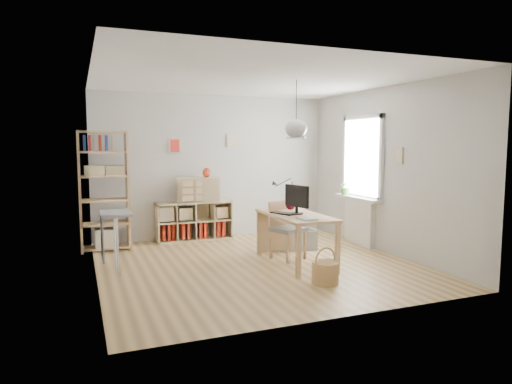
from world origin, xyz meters
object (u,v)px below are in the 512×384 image
object	(u,v)px
storage_chest	(295,235)
drawer_chest	(198,190)
cube_shelf	(193,224)
desk	(295,220)
tall_bookshelf	(104,186)
chair	(285,226)
monitor	(297,198)

from	to	relation	value
storage_chest	drawer_chest	size ratio (longest dim) A/B	1.05
cube_shelf	drawer_chest	size ratio (longest dim) A/B	1.81
storage_chest	desk	bearing A→B (deg)	-107.35
tall_bookshelf	storage_chest	world-z (taller)	tall_bookshelf
cube_shelf	storage_chest	xyz separation A→B (m)	(1.48, -1.30, -0.08)
cube_shelf	chair	size ratio (longest dim) A/B	1.57
storage_chest	monitor	world-z (taller)	monitor
desk	chair	bearing A→B (deg)	90.74
desk	storage_chest	world-z (taller)	desk
storage_chest	chair	bearing A→B (deg)	-119.51
desk	storage_chest	bearing A→B (deg)	63.61
cube_shelf	monitor	distance (m)	2.57
drawer_chest	storage_chest	bearing A→B (deg)	-28.02
monitor	drawer_chest	bearing A→B (deg)	99.57
desk	drawer_chest	distance (m)	2.39
desk	cube_shelf	world-z (taller)	desk
cube_shelf	tall_bookshelf	distance (m)	1.77
desk	drawer_chest	bearing A→B (deg)	112.59
chair	storage_chest	world-z (taller)	chair
monitor	drawer_chest	xyz separation A→B (m)	(-0.93, 2.20, -0.05)
tall_bookshelf	drawer_chest	bearing A→B (deg)	8.15
chair	storage_chest	distance (m)	0.80
cube_shelf	chair	xyz separation A→B (m)	(1.02, -1.88, 0.21)
cube_shelf	drawer_chest	bearing A→B (deg)	-20.34
chair	monitor	world-z (taller)	monitor
tall_bookshelf	drawer_chest	world-z (taller)	tall_bookshelf
monitor	cube_shelf	bearing A→B (deg)	101.57
cube_shelf	monitor	world-z (taller)	monitor
cube_shelf	monitor	xyz separation A→B (m)	(1.04, -2.24, 0.69)
chair	monitor	xyz separation A→B (m)	(0.02, -0.36, 0.48)
tall_bookshelf	storage_chest	distance (m)	3.33
desk	storage_chest	distance (m)	1.13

